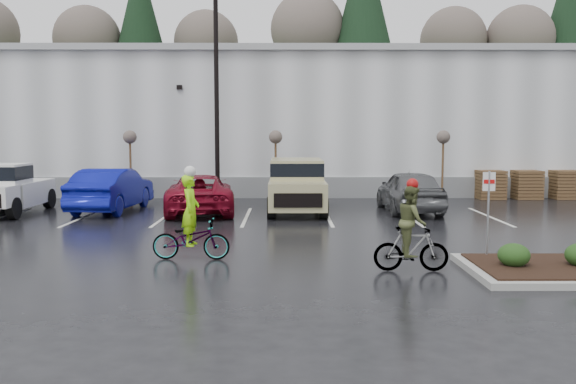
{
  "coord_description": "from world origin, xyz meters",
  "views": [
    {
      "loc": [
        -1.07,
        -14.26,
        3.14
      ],
      "look_at": [
        -0.99,
        4.25,
        1.3
      ],
      "focal_mm": 38.0,
      "sensor_mm": 36.0,
      "label": 1
    }
  ],
  "objects_px": {
    "sapling_west": "(130,141)",
    "pickup_white": "(10,188)",
    "sapling_mid": "(276,141)",
    "suv_tan": "(297,186)",
    "car_red": "(200,194)",
    "pallet_stack_c": "(565,185)",
    "sapling_east": "(443,141)",
    "pallet_stack_b": "(526,185)",
    "cyclist_hivis": "(191,231)",
    "lamppost": "(216,71)",
    "cyclist_olive": "(411,237)",
    "fire_lane_sign": "(488,204)",
    "car_blue": "(112,190)",
    "car_grey": "(410,191)",
    "pallet_stack_a": "(490,185)"
  },
  "relations": [
    {
      "from": "sapling_mid",
      "to": "car_grey",
      "type": "xyz_separation_m",
      "value": [
        5.3,
        -3.62,
        -1.89
      ]
    },
    {
      "from": "pallet_stack_b",
      "to": "pallet_stack_c",
      "type": "height_order",
      "value": "same"
    },
    {
      "from": "sapling_east",
      "to": "pallet_stack_c",
      "type": "bearing_deg",
      "value": 9.46
    },
    {
      "from": "sapling_west",
      "to": "fire_lane_sign",
      "type": "distance_m",
      "value": 17.46
    },
    {
      "from": "sapling_east",
      "to": "pickup_white",
      "type": "bearing_deg",
      "value": -167.94
    },
    {
      "from": "sapling_east",
      "to": "cyclist_hivis",
      "type": "xyz_separation_m",
      "value": [
        -9.39,
        -12.47,
        -2.01
      ]
    },
    {
      "from": "sapling_west",
      "to": "sapling_mid",
      "type": "xyz_separation_m",
      "value": [
        6.5,
        0.0,
        0.0
      ]
    },
    {
      "from": "fire_lane_sign",
      "to": "cyclist_olive",
      "type": "height_order",
      "value": "fire_lane_sign"
    },
    {
      "from": "car_red",
      "to": "suv_tan",
      "type": "distance_m",
      "value": 3.77
    },
    {
      "from": "lamppost",
      "to": "cyclist_olive",
      "type": "relative_size",
      "value": 4.38
    },
    {
      "from": "sapling_west",
      "to": "suv_tan",
      "type": "bearing_deg",
      "value": -26.35
    },
    {
      "from": "sapling_mid",
      "to": "sapling_east",
      "type": "distance_m",
      "value": 7.5
    },
    {
      "from": "pickup_white",
      "to": "cyclist_hivis",
      "type": "relative_size",
      "value": 2.25
    },
    {
      "from": "pallet_stack_b",
      "to": "cyclist_hivis",
      "type": "distance_m",
      "value": 19.13
    },
    {
      "from": "sapling_west",
      "to": "pallet_stack_b",
      "type": "distance_m",
      "value": 18.34
    },
    {
      "from": "pallet_stack_b",
      "to": "fire_lane_sign",
      "type": "distance_m",
      "value": 15.23
    },
    {
      "from": "fire_lane_sign",
      "to": "cyclist_hivis",
      "type": "bearing_deg",
      "value": 177.37
    },
    {
      "from": "suv_tan",
      "to": "lamppost",
      "type": "bearing_deg",
      "value": 141.83
    },
    {
      "from": "sapling_west",
      "to": "sapling_east",
      "type": "distance_m",
      "value": 14.0
    },
    {
      "from": "lamppost",
      "to": "car_red",
      "type": "bearing_deg",
      "value": -97.78
    },
    {
      "from": "cyclist_hivis",
      "to": "pickup_white",
      "type": "bearing_deg",
      "value": 45.64
    },
    {
      "from": "lamppost",
      "to": "car_red",
      "type": "height_order",
      "value": "lamppost"
    },
    {
      "from": "lamppost",
      "to": "sapling_east",
      "type": "relative_size",
      "value": 2.88
    },
    {
      "from": "pallet_stack_a",
      "to": "pallet_stack_b",
      "type": "xyz_separation_m",
      "value": [
        1.7,
        0.0,
        0.0
      ]
    },
    {
      "from": "cyclist_olive",
      "to": "sapling_mid",
      "type": "bearing_deg",
      "value": 15.18
    },
    {
      "from": "suv_tan",
      "to": "car_grey",
      "type": "height_order",
      "value": "suv_tan"
    },
    {
      "from": "pallet_stack_c",
      "to": "car_grey",
      "type": "height_order",
      "value": "car_grey"
    },
    {
      "from": "suv_tan",
      "to": "cyclist_olive",
      "type": "relative_size",
      "value": 2.42
    },
    {
      "from": "lamppost",
      "to": "car_grey",
      "type": "height_order",
      "value": "lamppost"
    },
    {
      "from": "car_grey",
      "to": "cyclist_olive",
      "type": "distance_m",
      "value": 10.35
    },
    {
      "from": "cyclist_hivis",
      "to": "fire_lane_sign",
      "type": "bearing_deg",
      "value": -90.75
    },
    {
      "from": "pallet_stack_a",
      "to": "car_grey",
      "type": "height_order",
      "value": "car_grey"
    },
    {
      "from": "cyclist_hivis",
      "to": "cyclist_olive",
      "type": "bearing_deg",
      "value": -102.3
    },
    {
      "from": "cyclist_hivis",
      "to": "sapling_west",
      "type": "bearing_deg",
      "value": 22.17
    },
    {
      "from": "car_red",
      "to": "suv_tan",
      "type": "bearing_deg",
      "value": 174.86
    },
    {
      "from": "pallet_stack_b",
      "to": "car_blue",
      "type": "xyz_separation_m",
      "value": [
        -18.13,
        -4.27,
        0.18
      ]
    },
    {
      "from": "fire_lane_sign",
      "to": "cyclist_hivis",
      "type": "relative_size",
      "value": 0.95
    },
    {
      "from": "car_grey",
      "to": "sapling_west",
      "type": "bearing_deg",
      "value": -18.42
    },
    {
      "from": "sapling_west",
      "to": "pallet_stack_c",
      "type": "bearing_deg",
      "value": 2.86
    },
    {
      "from": "pallet_stack_a",
      "to": "sapling_east",
      "type": "bearing_deg",
      "value": -158.2
    },
    {
      "from": "pallet_stack_a",
      "to": "cyclist_olive",
      "type": "distance_m",
      "value": 16.24
    },
    {
      "from": "pallet_stack_a",
      "to": "suv_tan",
      "type": "bearing_deg",
      "value": -152.97
    },
    {
      "from": "pickup_white",
      "to": "sapling_mid",
      "type": "bearing_deg",
      "value": 20.34
    },
    {
      "from": "sapling_east",
      "to": "cyclist_hivis",
      "type": "distance_m",
      "value": 15.74
    },
    {
      "from": "pallet_stack_a",
      "to": "car_grey",
      "type": "bearing_deg",
      "value": -135.48
    },
    {
      "from": "sapling_west",
      "to": "pickup_white",
      "type": "bearing_deg",
      "value": -134.4
    },
    {
      "from": "pickup_white",
      "to": "car_blue",
      "type": "distance_m",
      "value": 3.81
    },
    {
      "from": "car_blue",
      "to": "suv_tan",
      "type": "height_order",
      "value": "suv_tan"
    },
    {
      "from": "cyclist_olive",
      "to": "suv_tan",
      "type": "bearing_deg",
      "value": 15.12
    },
    {
      "from": "pickup_white",
      "to": "fire_lane_sign",
      "type": "bearing_deg",
      "value": -30.18
    }
  ]
}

